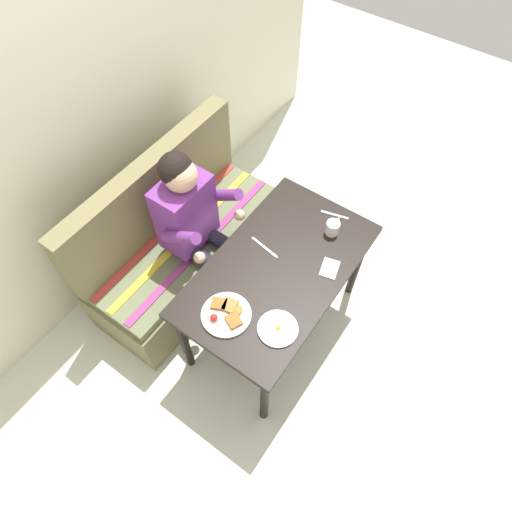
% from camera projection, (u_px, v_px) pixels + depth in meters
% --- Properties ---
extents(ground_plane, '(8.00, 8.00, 0.00)m').
position_uv_depth(ground_plane, '(274.00, 324.00, 3.13)').
color(ground_plane, beige).
extents(back_wall, '(4.40, 0.10, 2.60)m').
position_uv_depth(back_wall, '(88.00, 98.00, 2.45)').
color(back_wall, beige).
rests_on(back_wall, ground).
extents(table, '(1.20, 0.70, 0.73)m').
position_uv_depth(table, '(277.00, 276.00, 2.59)').
color(table, black).
rests_on(table, ground).
extents(couch, '(1.44, 0.56, 1.00)m').
position_uv_depth(couch, '(183.00, 245.00, 3.10)').
color(couch, olive).
rests_on(couch, ground).
extents(person, '(0.45, 0.61, 1.21)m').
position_uv_depth(person, '(195.00, 220.00, 2.69)').
color(person, '#733388').
rests_on(person, ground).
extents(plate_breakfast, '(0.26, 0.26, 0.05)m').
position_uv_depth(plate_breakfast, '(226.00, 314.00, 2.35)').
color(plate_breakfast, white).
rests_on(plate_breakfast, table).
extents(plate_eggs, '(0.21, 0.21, 0.04)m').
position_uv_depth(plate_eggs, '(278.00, 329.00, 2.30)').
color(plate_eggs, white).
rests_on(plate_eggs, table).
extents(coffee_mug, '(0.12, 0.08, 0.09)m').
position_uv_depth(coffee_mug, '(333.00, 227.00, 2.62)').
color(coffee_mug, white).
rests_on(coffee_mug, table).
extents(napkin, '(0.15, 0.12, 0.01)m').
position_uv_depth(napkin, '(330.00, 268.00, 2.51)').
color(napkin, silver).
rests_on(napkin, table).
extents(fork, '(0.06, 0.17, 0.00)m').
position_uv_depth(fork, '(335.00, 215.00, 2.73)').
color(fork, silver).
rests_on(fork, table).
extents(knife, '(0.05, 0.20, 0.00)m').
position_uv_depth(knife, '(265.00, 247.00, 2.59)').
color(knife, silver).
rests_on(knife, table).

